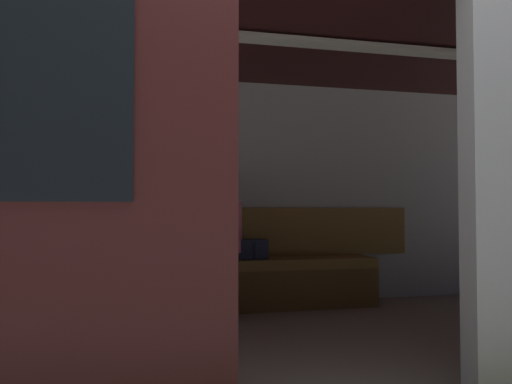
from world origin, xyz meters
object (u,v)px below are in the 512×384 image
book (161,259)px  grab_pole_door (230,178)px  train_car (261,119)px  handbag (252,249)px  bench_seat (237,271)px  person_seated (211,234)px

book → grab_pole_door: size_ratio=0.11×
train_car → handbag: train_car is taller
bench_seat → handbag: (-0.14, -0.02, 0.19)m
bench_seat → handbag: 0.24m
handbag → person_seated: bearing=11.2°
train_car → person_seated: size_ratio=5.46×
train_car → grab_pole_door: 1.10m
book → grab_pole_door: 2.20m
train_car → bench_seat: size_ratio=2.53×
train_car → handbag: size_ratio=24.62×
handbag → grab_pole_door: size_ratio=0.13×
grab_pole_door → book: bearing=-84.9°
bench_seat → grab_pole_door: (0.46, 2.04, 0.68)m
bench_seat → grab_pole_door: size_ratio=1.23×
book → bench_seat: bearing=-172.0°
train_car → handbag: bearing=-100.6°
book → grab_pole_door: bearing=110.0°
train_car → grab_pole_door: (0.39, 0.92, -0.45)m
person_seated → grab_pole_door: grab_pole_door is taller
book → grab_pole_door: grab_pole_door is taller
bench_seat → person_seated: size_ratio=2.16×
train_car → bench_seat: train_car is taller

